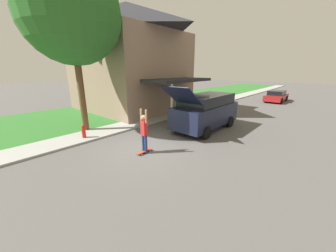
{
  "coord_description": "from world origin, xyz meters",
  "views": [
    {
      "loc": [
        6.33,
        -5.58,
        3.58
      ],
      "look_at": [
        0.41,
        1.13,
        0.9
      ],
      "focal_mm": 20.0,
      "sensor_mm": 36.0,
      "label": 1
    }
  ],
  "objects": [
    {
      "name": "suv_parked",
      "position": [
        0.59,
        4.44,
        1.17
      ],
      "size": [
        2.19,
        5.59,
        2.84
      ],
      "color": "black",
      "rests_on": "ground_plane"
    },
    {
      "name": "ground_plane",
      "position": [
        0.0,
        0.0,
        0.0
      ],
      "size": [
        120.0,
        120.0,
        0.0
      ],
      "primitive_type": "plane",
      "color": "#54514F"
    },
    {
      "name": "lawn",
      "position": [
        -8.0,
        6.0,
        0.04
      ],
      "size": [
        10.0,
        80.0,
        0.08
      ],
      "color": "#2D6B28",
      "rests_on": "ground_plane"
    },
    {
      "name": "skateboarder",
      "position": [
        0.43,
        -0.47,
        1.03
      ],
      "size": [
        0.41,
        0.23,
        1.99
      ],
      "color": "navy",
      "rests_on": "ground_plane"
    },
    {
      "name": "lawn_tree_near",
      "position": [
        -4.64,
        -0.72,
        6.33
      ],
      "size": [
        5.11,
        5.11,
        8.83
      ],
      "color": "brown",
      "rests_on": "lawn"
    },
    {
      "name": "house",
      "position": [
        -8.08,
        5.45,
        4.73
      ],
      "size": [
        11.79,
        8.35,
        8.97
      ],
      "color": "#89705B",
      "rests_on": "lawn"
    },
    {
      "name": "skateboard",
      "position": [
        0.41,
        -0.49,
        0.08
      ],
      "size": [
        0.23,
        0.81,
        0.1
      ],
      "color": "#B73D23",
      "rests_on": "ground_plane"
    },
    {
      "name": "fire_hydrant",
      "position": [
        -3.32,
        -1.47,
        0.44
      ],
      "size": [
        0.2,
        0.2,
        0.71
      ],
      "color": "red",
      "rests_on": "sidewalk"
    },
    {
      "name": "car_down_street",
      "position": [
        1.27,
        19.48,
        0.63
      ],
      "size": [
        1.89,
        4.48,
        1.28
      ],
      "color": "maroon",
      "rests_on": "ground_plane"
    },
    {
      "name": "sidewalk",
      "position": [
        -3.6,
        6.0,
        0.05
      ],
      "size": [
        1.8,
        80.0,
        0.1
      ],
      "color": "#9E9E99",
      "rests_on": "ground_plane"
    }
  ]
}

